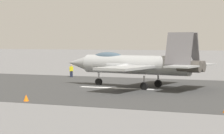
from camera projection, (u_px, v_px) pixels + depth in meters
ground_plane at (114, 88)px, 46.11m from camera, size 400.00×400.00×0.00m
runway_strip at (115, 88)px, 46.11m from camera, size 240.00×26.00×0.02m
fighter_jet at (136, 64)px, 46.58m from camera, size 16.39×14.22×5.63m
crew_person at (71, 71)px, 60.30m from camera, size 0.35×0.69×1.70m
marker_cone_mid at (26, 98)px, 35.94m from camera, size 0.44×0.44×0.55m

